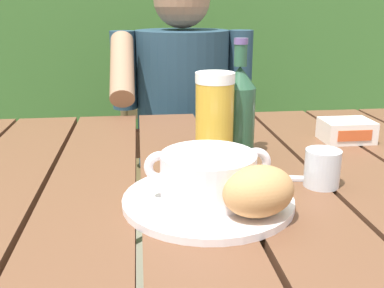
% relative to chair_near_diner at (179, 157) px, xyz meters
% --- Properties ---
extents(dining_table, '(1.50, 0.89, 0.76)m').
position_rel_chair_near_diner_xyz_m(dining_table, '(-0.07, -0.88, 0.20)').
color(dining_table, brown).
rests_on(dining_table, ground_plane).
extents(chair_near_diner, '(0.47, 0.47, 0.92)m').
position_rel_chair_near_diner_xyz_m(chair_near_diner, '(0.00, 0.00, 0.00)').
color(chair_near_diner, brown).
rests_on(chair_near_diner, ground_plane).
extents(person_eating, '(0.48, 0.47, 1.20)m').
position_rel_chair_near_diner_xyz_m(person_eating, '(-0.00, -0.20, 0.23)').
color(person_eating, '#243F4F').
rests_on(person_eating, ground_plane).
extents(serving_plate, '(0.27, 0.27, 0.01)m').
position_rel_chair_near_diner_xyz_m(serving_plate, '(-0.05, -1.06, 0.29)').
color(serving_plate, white).
rests_on(serving_plate, dining_table).
extents(soup_bowl, '(0.20, 0.15, 0.08)m').
position_rel_chair_near_diner_xyz_m(soup_bowl, '(-0.05, -1.06, 0.34)').
color(soup_bowl, white).
rests_on(soup_bowl, serving_plate).
extents(bread_roll, '(0.13, 0.11, 0.07)m').
position_rel_chair_near_diner_xyz_m(bread_roll, '(0.02, -1.13, 0.33)').
color(bread_roll, tan).
rests_on(bread_roll, serving_plate).
extents(beer_glass, '(0.08, 0.08, 0.18)m').
position_rel_chair_near_diner_xyz_m(beer_glass, '(-0.00, -0.86, 0.38)').
color(beer_glass, gold).
rests_on(beer_glass, dining_table).
extents(beer_bottle, '(0.07, 0.07, 0.24)m').
position_rel_chair_near_diner_xyz_m(beer_bottle, '(0.05, -0.82, 0.38)').
color(beer_bottle, '#275035').
rests_on(beer_bottle, dining_table).
extents(water_glass_small, '(0.06, 0.06, 0.07)m').
position_rel_chair_near_diner_xyz_m(water_glass_small, '(0.16, -1.01, 0.32)').
color(water_glass_small, silver).
rests_on(water_glass_small, dining_table).
extents(butter_tub, '(0.11, 0.09, 0.05)m').
position_rel_chair_near_diner_xyz_m(butter_tub, '(0.33, -0.75, 0.31)').
color(butter_tub, white).
rests_on(butter_tub, dining_table).
extents(table_knife, '(0.16, 0.05, 0.01)m').
position_rel_chair_near_diner_xyz_m(table_knife, '(0.11, -0.97, 0.29)').
color(table_knife, silver).
rests_on(table_knife, dining_table).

